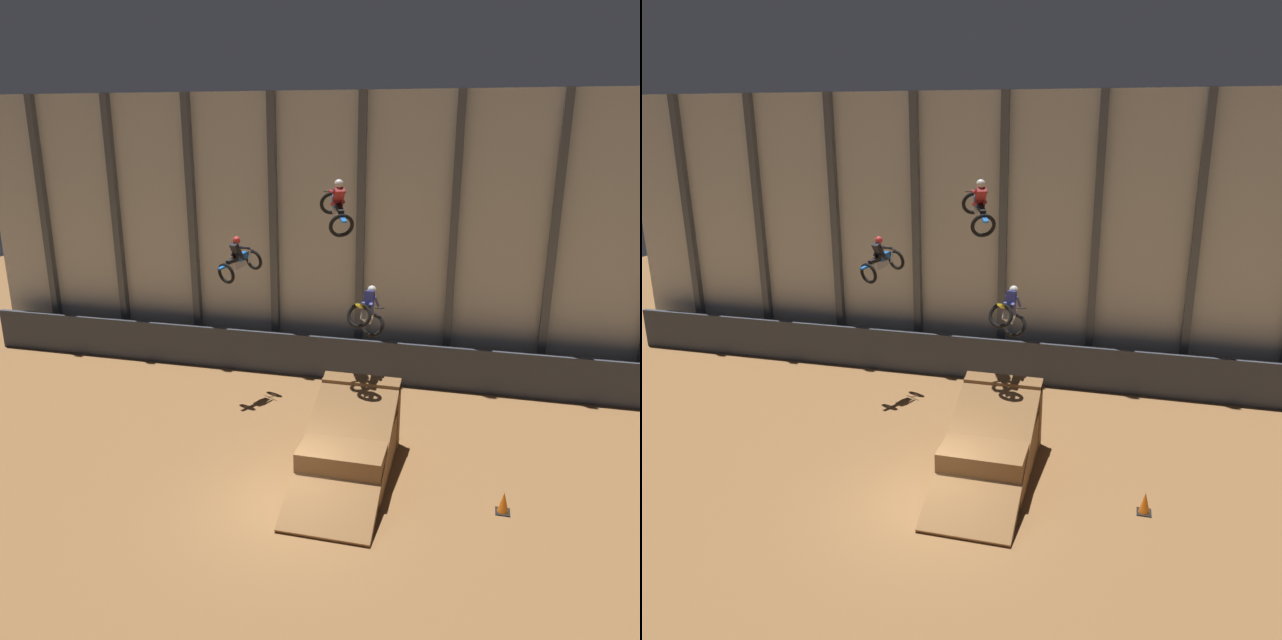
% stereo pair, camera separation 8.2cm
% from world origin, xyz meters
% --- Properties ---
extents(ground_plane, '(60.00, 60.00, 0.00)m').
position_xyz_m(ground_plane, '(0.00, 0.00, 0.00)').
color(ground_plane, olive).
extents(arena_back_wall, '(32.00, 0.40, 10.52)m').
position_xyz_m(arena_back_wall, '(0.00, 9.63, 5.26)').
color(arena_back_wall, beige).
rests_on(arena_back_wall, ground_plane).
extents(lower_barrier, '(31.36, 0.20, 1.66)m').
position_xyz_m(lower_barrier, '(0.00, 8.57, 0.83)').
color(lower_barrier, '#383D47').
rests_on(lower_barrier, ground_plane).
extents(dirt_ramp, '(2.32, 5.16, 2.28)m').
position_xyz_m(dirt_ramp, '(1.19, 2.37, 0.77)').
color(dirt_ramp, brown).
rests_on(dirt_ramp, ground_plane).
extents(rider_bike_left_air, '(1.28, 1.85, 1.56)m').
position_xyz_m(rider_bike_left_air, '(-3.62, 6.40, 4.93)').
color(rider_bike_left_air, black).
extents(rider_bike_center_air, '(1.38, 1.86, 1.66)m').
position_xyz_m(rider_bike_center_air, '(0.22, 4.57, 7.07)').
color(rider_bike_center_air, black).
extents(rider_bike_right_air, '(0.99, 1.77, 1.67)m').
position_xyz_m(rider_bike_right_air, '(1.25, 4.16, 4.08)').
color(rider_bike_right_air, black).
extents(traffic_cone_near_ramp, '(0.36, 0.36, 0.58)m').
position_xyz_m(traffic_cone_near_ramp, '(5.35, 1.14, 0.28)').
color(traffic_cone_near_ramp, black).
rests_on(traffic_cone_near_ramp, ground_plane).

